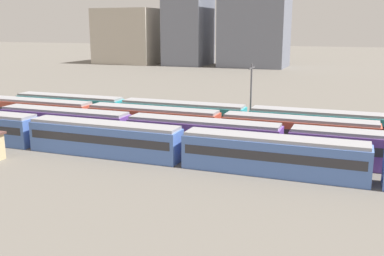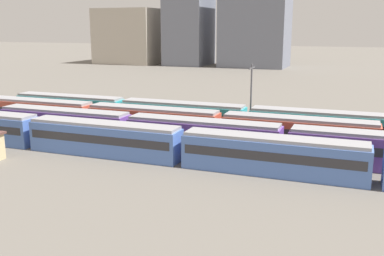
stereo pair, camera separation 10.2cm
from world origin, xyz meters
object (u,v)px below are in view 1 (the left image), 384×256
train_track_0 (273,155)px  train_track_3 (321,125)px  catenary_pole_1 (251,93)px  train_track_1 (380,151)px  train_track_2 (221,127)px

train_track_0 → train_track_3: (3.19, 15.60, 0.00)m
train_track_3 → catenary_pole_1: catenary_pole_1 is taller
catenary_pole_1 → train_track_3: bearing=-17.3°
train_track_1 → train_track_3: bearing=122.6°
train_track_2 → train_track_3: (11.56, 5.20, 0.00)m
train_track_3 → catenary_pole_1: size_ratio=10.22×
train_track_2 → train_track_1: bearing=-15.9°
train_track_0 → catenary_pole_1: bearing=109.5°
train_track_1 → catenary_pole_1: bearing=140.7°
train_track_2 → train_track_3: 12.68m
train_track_0 → catenary_pole_1: size_ratio=10.22×
train_track_2 → catenary_pole_1: size_ratio=8.16×
catenary_pole_1 → train_track_2: bearing=-102.0°
train_track_1 → train_track_2: size_ratio=1.25×
train_track_1 → train_track_3: (-6.65, 10.40, 0.00)m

